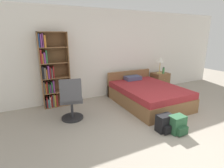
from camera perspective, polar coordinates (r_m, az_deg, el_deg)
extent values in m
plane|color=#A39989|center=(3.41, 24.76, -19.25)|extent=(14.00, 14.00, 0.00)
cube|color=white|center=(5.43, -0.98, 9.69)|extent=(9.00, 0.06, 2.60)
cube|color=brown|center=(4.76, -22.24, 3.71)|extent=(0.02, 0.28, 1.95)
cube|color=brown|center=(4.85, -14.05, 4.63)|extent=(0.02, 0.28, 1.95)
cube|color=brown|center=(4.92, -18.35, 4.45)|extent=(0.72, 0.01, 1.95)
cube|color=brown|center=(5.06, -17.18, -6.58)|extent=(0.68, 0.27, 0.02)
cube|color=black|center=(4.95, -20.79, -5.89)|extent=(0.03, 0.18, 0.23)
cube|color=maroon|center=(4.94, -20.43, -5.55)|extent=(0.03, 0.16, 0.29)
cube|color=teal|center=(4.95, -19.97, -5.88)|extent=(0.04, 0.16, 0.22)
cube|color=beige|center=(4.96, -19.56, -5.37)|extent=(0.02, 0.20, 0.29)
cube|color=maroon|center=(4.96, -19.14, -5.16)|extent=(0.03, 0.20, 0.32)
cube|color=#665B51|center=(4.97, -18.65, -4.99)|extent=(0.03, 0.22, 0.33)
cube|color=gold|center=(4.97, -18.18, -4.99)|extent=(0.03, 0.20, 0.32)
cube|color=maroon|center=(4.98, -17.66, -4.98)|extent=(0.03, 0.21, 0.31)
cube|color=brown|center=(4.93, -17.54, -2.37)|extent=(0.68, 0.27, 0.02)
cube|color=#665B51|center=(4.83, -21.32, -1.06)|extent=(0.03, 0.22, 0.31)
cube|color=orange|center=(4.82, -20.79, -1.34)|extent=(0.02, 0.16, 0.27)
cube|color=maroon|center=(4.84, -20.47, -0.95)|extent=(0.02, 0.22, 0.31)
cube|color=#2D6638|center=(4.83, -19.94, -1.35)|extent=(0.03, 0.16, 0.24)
cube|color=#7A387F|center=(4.85, -19.52, -1.35)|extent=(0.02, 0.19, 0.23)
cube|color=#2D6638|center=(4.84, -19.07, -0.96)|extent=(0.03, 0.18, 0.29)
cube|color=#7A387F|center=(4.85, -18.58, -0.69)|extent=(0.04, 0.20, 0.32)
cube|color=brown|center=(4.83, -17.92, 2.04)|extent=(0.68, 0.27, 0.02)
cube|color=black|center=(4.74, -21.71, 3.49)|extent=(0.04, 0.20, 0.32)
cube|color=#665B51|center=(4.73, -21.09, 3.35)|extent=(0.04, 0.17, 0.29)
cube|color=orange|center=(4.75, -20.59, 3.15)|extent=(0.02, 0.19, 0.24)
cube|color=#7A387F|center=(4.73, -20.07, 3.69)|extent=(0.04, 0.17, 0.32)
cube|color=maroon|center=(4.77, -19.59, 3.62)|extent=(0.02, 0.22, 0.29)
cube|color=#665B51|center=(4.74, -19.08, 3.41)|extent=(0.03, 0.16, 0.26)
cube|color=maroon|center=(4.77, -18.66, 3.76)|extent=(0.03, 0.21, 0.30)
cube|color=brown|center=(4.76, -18.32, 6.60)|extent=(0.68, 0.27, 0.02)
cube|color=maroon|center=(4.68, -22.24, 8.33)|extent=(0.04, 0.22, 0.34)
cube|color=orange|center=(4.68, -21.73, 7.73)|extent=(0.02, 0.20, 0.24)
cube|color=#7A387F|center=(4.68, -21.19, 7.97)|extent=(0.04, 0.18, 0.27)
cube|color=#2D6638|center=(4.68, -20.67, 8.35)|extent=(0.04, 0.19, 0.32)
cube|color=brown|center=(4.72, -18.73, 11.28)|extent=(0.68, 0.27, 0.02)
cube|color=navy|center=(4.64, -22.79, 12.97)|extent=(0.02, 0.19, 0.32)
cube|color=#7A387F|center=(4.63, -22.23, 12.94)|extent=(0.03, 0.16, 0.31)
cube|color=#7A387F|center=(4.64, -21.73, 13.10)|extent=(0.02, 0.16, 0.33)
cube|color=orange|center=(4.64, -21.12, 12.90)|extent=(0.04, 0.15, 0.29)
cube|color=brown|center=(4.71, -19.14, 15.77)|extent=(0.72, 0.28, 0.02)
cube|color=brown|center=(4.99, 11.61, -4.44)|extent=(1.52, 2.08, 0.36)
cube|color=maroon|center=(4.91, 11.78, -1.60)|extent=(1.49, 2.04, 0.16)
cube|color=brown|center=(5.71, 5.60, 0.54)|extent=(1.52, 0.08, 0.77)
cube|color=#4C5175|center=(5.49, 6.81, 1.98)|extent=(0.50, 0.30, 0.12)
cylinder|color=#232326|center=(4.23, -12.76, -10.63)|extent=(0.49, 0.49, 0.04)
cylinder|color=#333338|center=(4.14, -12.94, -7.89)|extent=(0.06, 0.06, 0.40)
cube|color=#4C4C51|center=(4.05, -13.16, -4.64)|extent=(0.57, 0.57, 0.10)
cube|color=#4C4C51|center=(3.69, -13.34, -2.03)|extent=(0.45, 0.17, 0.46)
cube|color=brown|center=(6.31, 15.31, 0.79)|extent=(0.53, 0.45, 0.61)
sphere|color=tan|center=(6.11, 16.84, 1.38)|extent=(0.02, 0.02, 0.02)
cylinder|color=tan|center=(6.18, 15.20, 3.50)|extent=(0.17, 0.17, 0.02)
cylinder|color=tan|center=(6.14, 15.33, 5.26)|extent=(0.02, 0.02, 0.37)
cone|color=white|center=(6.10, 15.51, 7.65)|extent=(0.25, 0.25, 0.15)
cylinder|color=#3F8C4C|center=(6.16, 16.46, 4.21)|extent=(0.07, 0.07, 0.20)
cylinder|color=#2D2D33|center=(6.14, 16.54, 5.20)|extent=(0.05, 0.05, 0.02)
cube|color=black|center=(3.73, 16.77, -12.07)|extent=(0.33, 0.20, 0.35)
cube|color=black|center=(3.68, 18.16, -13.93)|extent=(0.25, 0.07, 0.16)
cube|color=#2D603D|center=(3.76, 20.46, -12.18)|extent=(0.31, 0.22, 0.35)
cube|color=#275234|center=(3.71, 22.01, -14.08)|extent=(0.23, 0.08, 0.16)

